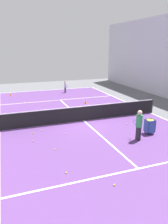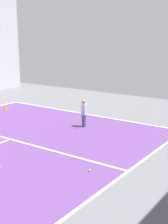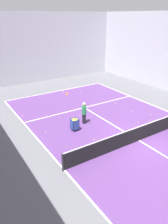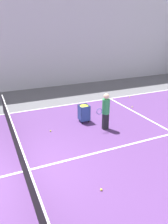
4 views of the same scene
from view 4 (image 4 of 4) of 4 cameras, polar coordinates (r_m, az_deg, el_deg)
The scene contains 12 objects.
ground_plane at distance 7.80m, azimuth -15.65°, elevation -14.76°, with size 37.73×37.73×0.00m, color #5B5B60.
court_playing_area at distance 7.80m, azimuth -15.65°, elevation -14.75°, with size 11.22×24.44×0.00m.
line_sideline_left at distance 12.78m, azimuth -19.99°, elevation -0.53°, with size 0.10×24.44×0.00m, color white.
line_centre_service at distance 7.80m, azimuth -15.65°, elevation -14.73°, with size 0.10×13.44×0.00m, color white.
tennis_net at distance 7.49m, azimuth -16.08°, elevation -11.25°, with size 11.52×0.10×1.10m.
coach_at_net at distance 9.99m, azimuth 5.71°, elevation 0.73°, with size 0.36×0.68×1.73m.
ball_cart at distance 10.84m, azimuth 0.00°, elevation 0.46°, with size 0.50×0.49×0.91m.
tennis_ball_0 at distance 13.32m, azimuth 12.45°, elevation 1.31°, with size 0.07×0.07×0.07m, color yellow.
tennis_ball_1 at distance 10.17m, azimuth -8.74°, elevation -4.90°, with size 0.07×0.07×0.07m, color yellow.
tennis_ball_6 at distance 6.82m, azimuth 4.52°, elevation -19.57°, with size 0.07×0.07×0.07m, color yellow.
tennis_ball_15 at distance 15.16m, azimuth 11.84°, elevation 3.83°, with size 0.07×0.07×0.07m, color yellow.
tennis_ball_19 at distance 13.01m, azimuth -0.07°, elevation 1.36°, with size 0.07×0.07×0.07m, color yellow.
Camera 4 is at (6.34, -0.66, 4.51)m, focal length 35.00 mm.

